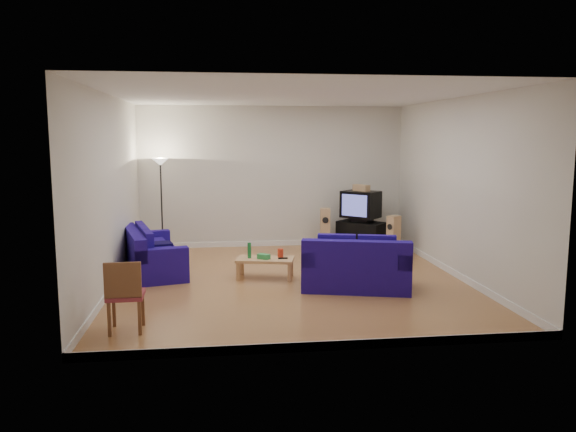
{
  "coord_description": "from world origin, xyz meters",
  "views": [
    {
      "loc": [
        -1.23,
        -9.49,
        2.52
      ],
      "look_at": [
        0.0,
        0.4,
        1.1
      ],
      "focal_mm": 35.0,
      "sensor_mm": 36.0,
      "label": 1
    }
  ],
  "objects": [
    {
      "name": "tissue_box",
      "position": [
        -0.46,
        0.21,
        0.41
      ],
      "size": [
        0.24,
        0.22,
        0.09
      ],
      "primitive_type": "cube",
      "rotation": [
        0.0,
        0.0,
        -0.62
      ],
      "color": "green",
      "rests_on": "coffee_table"
    },
    {
      "name": "sofa_three_seat",
      "position": [
        -2.51,
        0.97,
        0.3
      ],
      "size": [
        1.4,
        2.25,
        0.81
      ],
      "rotation": [
        0.0,
        0.0,
        -1.32
      ],
      "color": "navy",
      "rests_on": "ground"
    },
    {
      "name": "av_receiver",
      "position": [
        1.94,
        2.58,
        0.67
      ],
      "size": [
        0.53,
        0.53,
        0.1
      ],
      "primitive_type": "cube",
      "rotation": [
        0.0,
        0.0,
        -0.72
      ],
      "color": "black",
      "rests_on": "tv_stand"
    },
    {
      "name": "red_canister",
      "position": [
        -0.14,
        0.36,
        0.44
      ],
      "size": [
        0.11,
        0.11,
        0.15
      ],
      "primitive_type": "cylinder",
      "rotation": [
        0.0,
        0.0,
        0.04
      ],
      "color": "red",
      "rests_on": "coffee_table"
    },
    {
      "name": "tv_stand",
      "position": [
        1.94,
        2.59,
        0.31
      ],
      "size": [
        1.13,
        1.12,
        0.63
      ],
      "primitive_type": "cube",
      "rotation": [
        0.0,
        0.0,
        -0.78
      ],
      "color": "black",
      "rests_on": "ground"
    },
    {
      "name": "bottle",
      "position": [
        -0.71,
        0.32,
        0.5
      ],
      "size": [
        0.07,
        0.07,
        0.28
      ],
      "primitive_type": "cylinder",
      "rotation": [
        0.0,
        0.0,
        -0.08
      ],
      "color": "#197233",
      "rests_on": "coffee_table"
    },
    {
      "name": "centre_speaker",
      "position": [
        1.93,
        2.64,
        1.38
      ],
      "size": [
        0.34,
        0.42,
        0.14
      ],
      "primitive_type": "cube",
      "rotation": [
        0.0,
        0.0,
        -1.02
      ],
      "color": "tan",
      "rests_on": "television"
    },
    {
      "name": "coffee_table",
      "position": [
        -0.43,
        0.26,
        0.31
      ],
      "size": [
        1.09,
        0.71,
        0.37
      ],
      "rotation": [
        0.0,
        0.0,
        -0.22
      ],
      "color": "tan",
      "rests_on": "ground"
    },
    {
      "name": "sofa_loveseat",
      "position": [
        1.01,
        -0.63,
        0.33
      ],
      "size": [
        1.94,
        1.39,
        0.88
      ],
      "rotation": [
        0.0,
        0.0,
        -0.25
      ],
      "color": "navy",
      "rests_on": "ground"
    },
    {
      "name": "television",
      "position": [
        1.91,
        2.62,
        1.02
      ],
      "size": [
        0.94,
        0.93,
        0.59
      ],
      "rotation": [
        0.0,
        0.0,
        -0.76
      ],
      "color": "black",
      "rests_on": "av_receiver"
    },
    {
      "name": "dining_chair",
      "position": [
        -2.45,
        -2.31,
        0.54
      ],
      "size": [
        0.47,
        0.47,
        0.96
      ],
      "rotation": [
        0.0,
        0.0,
        0.02
      ],
      "color": "brown",
      "rests_on": "ground"
    },
    {
      "name": "speaker_left",
      "position": [
        1.12,
        2.7,
        0.46
      ],
      "size": [
        0.25,
        0.31,
        0.93
      ],
      "rotation": [
        0.0,
        0.0,
        -0.14
      ],
      "color": "tan",
      "rests_on": "ground"
    },
    {
      "name": "room",
      "position": [
        0.0,
        0.0,
        1.54
      ],
      "size": [
        6.01,
        6.51,
        3.21
      ],
      "color": "brown",
      "rests_on": "ground"
    },
    {
      "name": "remote",
      "position": [
        -0.12,
        0.19,
        0.38
      ],
      "size": [
        0.17,
        0.06,
        0.02
      ],
      "primitive_type": "cube",
      "rotation": [
        0.0,
        0.0,
        0.04
      ],
      "color": "black",
      "rests_on": "coffee_table"
    },
    {
      "name": "speaker_right",
      "position": [
        2.45,
        1.89,
        0.43
      ],
      "size": [
        0.32,
        0.3,
        0.85
      ],
      "rotation": [
        0.0,
        0.0,
        -0.98
      ],
      "color": "tan",
      "rests_on": "ground"
    },
    {
      "name": "floor_lamp",
      "position": [
        -2.45,
        2.7,
        1.7
      ],
      "size": [
        0.35,
        0.35,
        2.06
      ],
      "color": "black",
      "rests_on": "ground"
    }
  ]
}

